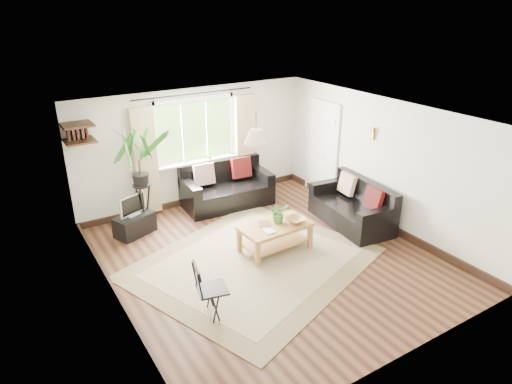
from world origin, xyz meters
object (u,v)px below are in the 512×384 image
coffee_table (275,238)px  folding_chair (212,290)px  sofa_back (227,186)px  tv_stand (135,224)px  palm_stand (141,181)px  sofa_right (352,205)px

coffee_table → folding_chair: folding_chair is taller
sofa_back → folding_chair: bearing=-118.1°
coffee_table → tv_stand: 2.61m
tv_stand → palm_stand: size_ratio=0.37×
coffee_table → folding_chair: size_ratio=1.46×
sofa_back → palm_stand: size_ratio=0.94×
tv_stand → sofa_back: bearing=-15.2°
sofa_back → tv_stand: 2.08m
folding_chair → coffee_table: bearing=-46.7°
sofa_back → tv_stand: bearing=-169.8°
tv_stand → folding_chair: 2.86m
sofa_right → palm_stand: (-3.39, 1.90, 0.56)m
folding_chair → sofa_back: bearing=-19.0°
palm_stand → folding_chair: size_ratio=2.35×
sofa_back → tv_stand: size_ratio=2.54×
coffee_table → tv_stand: coffee_table is taller
coffee_table → folding_chair: 1.98m
palm_stand → sofa_right: bearing=-29.3°
sofa_right → coffee_table: bearing=-82.1°
sofa_back → palm_stand: (-1.81, -0.12, 0.54)m
coffee_table → palm_stand: palm_stand is taller
sofa_right → folding_chair: 3.64m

